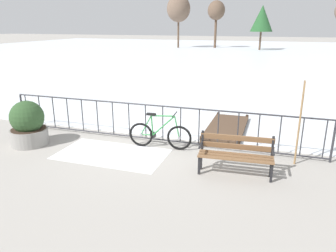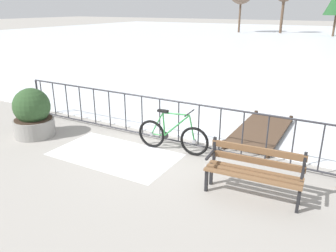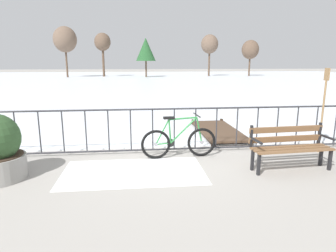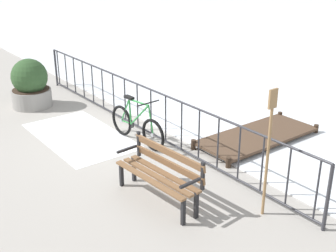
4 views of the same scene
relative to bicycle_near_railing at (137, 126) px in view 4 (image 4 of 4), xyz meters
name	(u,v)px [view 4 (image 4 of 4)]	position (x,y,z in m)	size (l,w,h in m)	color
ground_plane	(145,133)	(-0.31, 0.40, -0.37)	(160.00, 160.00, 0.00)	#9E9991
snow_patch	(80,136)	(-1.01, -0.80, -0.36)	(2.76, 1.54, 0.01)	white
railing_fence	(144,109)	(-0.31, 0.40, 0.19)	(9.06, 0.06, 1.07)	#2D2D33
bicycle_near_railing	(137,126)	(0.00, 0.00, 0.00)	(1.71, 0.52, 0.97)	black
park_bench	(161,170)	(2.10, -0.93, 0.14)	(1.63, 0.59, 0.89)	brown
planter_with_shrub	(30,85)	(-3.48, -0.87, 0.20)	(0.99, 0.99, 1.22)	gray
oar_upright	(269,146)	(3.38, 0.03, 0.77)	(0.04, 0.16, 1.98)	#937047
wooden_dock	(257,136)	(1.47, 2.02, -0.25)	(1.10, 2.74, 0.20)	#4C3828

